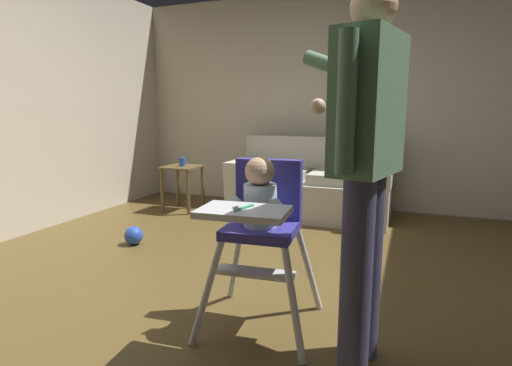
% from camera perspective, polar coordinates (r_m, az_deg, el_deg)
% --- Properties ---
extents(ground, '(6.12, 6.82, 0.10)m').
position_cam_1_polar(ground, '(2.80, -4.34, -15.33)').
color(ground, brown).
extents(wall_far, '(5.32, 0.06, 2.51)m').
position_cam_1_polar(wall_far, '(5.05, 8.61, 11.13)').
color(wall_far, beige).
rests_on(wall_far, ground).
extents(couch, '(1.72, 0.86, 0.86)m').
position_cam_1_polar(couch, '(4.60, 7.79, -0.30)').
color(couch, '#BDB6A7').
rests_on(couch, ground).
extents(high_chair, '(0.65, 0.76, 0.93)m').
position_cam_1_polar(high_chair, '(2.12, 0.74, -4.01)').
color(high_chair, silver).
rests_on(high_chair, ground).
extents(adult_standing, '(0.50, 0.58, 1.66)m').
position_cam_1_polar(adult_standing, '(1.82, 14.95, 3.07)').
color(adult_standing, '#393855').
rests_on(adult_standing, ground).
extents(toy_ball, '(0.16, 0.16, 0.16)m').
position_cam_1_polar(toy_ball, '(3.74, -16.70, -7.02)').
color(toy_ball, '#284CB7').
rests_on(toy_ball, ground).
extents(side_table, '(0.40, 0.40, 0.52)m').
position_cam_1_polar(side_table, '(4.82, -10.22, 0.69)').
color(side_table, brown).
rests_on(side_table, ground).
extents(sippy_cup, '(0.07, 0.07, 0.10)m').
position_cam_1_polar(sippy_cup, '(4.80, -10.26, 2.93)').
color(sippy_cup, '#284CB7').
rests_on(sippy_cup, side_table).
extents(wall_clock, '(0.31, 0.04, 0.31)m').
position_cam_1_polar(wall_clock, '(4.98, 14.56, 18.35)').
color(wall_clock, white).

